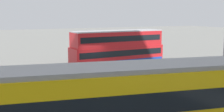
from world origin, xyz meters
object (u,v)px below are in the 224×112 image
Objects in this scene: pedestrian_crossing at (147,84)px; double_decker_bus at (117,47)px; tram_yellow at (125,102)px; pedestrian_near_railing at (72,77)px.

double_decker_bus is at bearing -107.16° from pedestrian_crossing.
pedestrian_crossing is at bearing -130.62° from tram_yellow.
pedestrian_crossing is (-4.15, -4.83, -0.79)m from tram_yellow.
pedestrian_near_railing is (-0.21, -8.63, -0.72)m from tram_yellow.
double_decker_bus is 11.46m from pedestrian_near_railing.
tram_yellow reaches higher than pedestrian_near_railing.
tram_yellow is 6.42m from pedestrian_crossing.
pedestrian_near_railing is at bearing -43.96° from pedestrian_crossing.
tram_yellow is at bearing 49.38° from pedestrian_crossing.
tram_yellow is 8.51× the size of pedestrian_near_railing.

